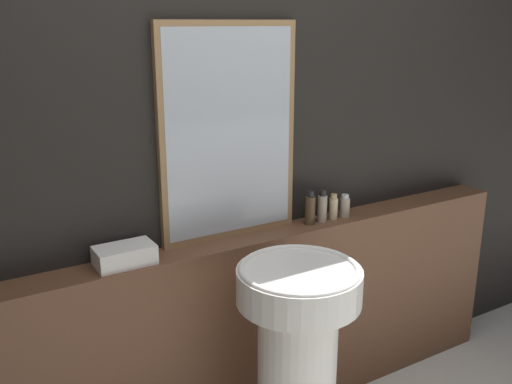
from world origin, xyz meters
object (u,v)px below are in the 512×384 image
at_px(mirror, 229,133).
at_px(conditioner_bottle, 322,207).
at_px(towel_stack, 125,255).
at_px(shampoo_bottle, 310,209).
at_px(body_wash_bottle, 345,206).
at_px(lotion_bottle, 333,207).
at_px(pedestal_sink, 297,359).

xyz_separation_m(mirror, conditioner_bottle, (0.44, -0.06, -0.38)).
height_order(towel_stack, shampoo_bottle, shampoo_bottle).
xyz_separation_m(shampoo_bottle, body_wash_bottle, (0.20, 0.00, -0.02)).
distance_m(mirror, conditioner_bottle, 0.59).
bearing_deg(body_wash_bottle, mirror, 173.59).
relative_size(shampoo_bottle, body_wash_bottle, 1.46).
xyz_separation_m(mirror, lotion_bottle, (0.51, -0.06, -0.39)).
height_order(shampoo_bottle, lotion_bottle, shampoo_bottle).
relative_size(pedestal_sink, shampoo_bottle, 5.91).
height_order(mirror, lotion_bottle, mirror).
bearing_deg(mirror, conditioner_bottle, -8.32).
height_order(pedestal_sink, conditioner_bottle, conditioner_bottle).
relative_size(lotion_bottle, body_wash_bottle, 1.12).
bearing_deg(shampoo_bottle, pedestal_sink, -130.61).
distance_m(shampoo_bottle, conditioner_bottle, 0.07).
relative_size(conditioner_bottle, lotion_bottle, 1.25).
height_order(mirror, towel_stack, mirror).
distance_m(pedestal_sink, lotion_bottle, 0.75).
height_order(mirror, conditioner_bottle, mirror).
distance_m(towel_stack, conditioner_bottle, 0.94).
bearing_deg(conditioner_bottle, body_wash_bottle, -0.00).
relative_size(pedestal_sink, lotion_bottle, 7.71).
relative_size(shampoo_bottle, conditioner_bottle, 1.04).
bearing_deg(towel_stack, pedestal_sink, -36.60).
distance_m(lotion_bottle, body_wash_bottle, 0.07).
bearing_deg(shampoo_bottle, body_wash_bottle, 0.00).
distance_m(conditioner_bottle, body_wash_bottle, 0.14).
height_order(pedestal_sink, body_wash_bottle, body_wash_bottle).
height_order(towel_stack, conditioner_bottle, conditioner_bottle).
xyz_separation_m(lotion_bottle, body_wash_bottle, (0.07, 0.00, -0.01)).
bearing_deg(lotion_bottle, towel_stack, 180.00).
height_order(towel_stack, lotion_bottle, lotion_bottle).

